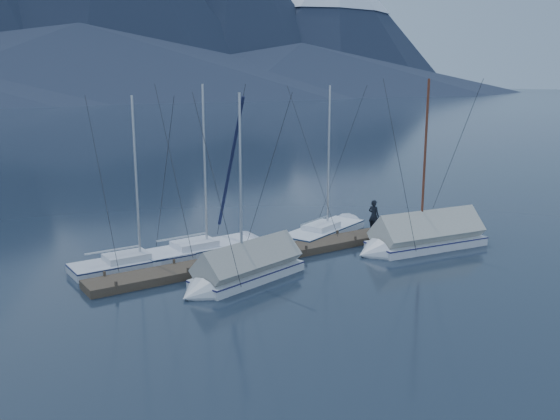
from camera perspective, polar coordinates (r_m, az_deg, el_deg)
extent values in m
plane|color=black|center=(26.10, 2.45, -5.51)|extent=(1000.00, 1000.00, 0.00)
cone|color=#475675|center=(507.07, -11.57, 18.30)|extent=(308.00, 308.00, 125.00)
cone|color=#475675|center=(559.03, 3.33, 17.42)|extent=(286.00, 286.00, 115.00)
cone|color=#192133|center=(369.42, -4.67, 18.85)|extent=(182.40, 182.40, 100.00)
cone|color=#192133|center=(406.70, 5.42, 17.39)|extent=(197.60, 197.60, 88.00)
cone|color=#192133|center=(275.46, -18.53, 13.41)|extent=(390.00, 390.00, 32.00)
cone|color=#192133|center=(332.95, 2.09, 13.39)|extent=(364.00, 364.00, 28.00)
cube|color=#382D23|center=(27.61, 0.00, -4.12)|extent=(18.00, 1.50, 0.34)
cube|color=black|center=(25.01, -11.59, -6.69)|extent=(3.00, 1.30, 0.30)
cube|color=black|center=(27.67, 0.00, -4.56)|extent=(3.00, 1.30, 0.30)
cube|color=black|center=(31.28, 9.19, -2.72)|extent=(3.00, 1.30, 0.30)
cylinder|color=#382D23|center=(24.89, -16.53, -6.08)|extent=(0.12, 0.12, 0.35)
cylinder|color=#382D23|center=(23.62, -15.49, -7.01)|extent=(0.12, 0.12, 0.35)
cylinder|color=#382D23|center=(25.86, -10.16, -5.05)|extent=(0.12, 0.12, 0.35)
cylinder|color=#382D23|center=(24.64, -8.84, -5.89)|extent=(0.12, 0.12, 0.35)
cylinder|color=#382D23|center=(27.13, -4.35, -4.06)|extent=(0.12, 0.12, 0.35)
cylinder|color=#382D23|center=(25.97, -2.82, -4.79)|extent=(0.12, 0.12, 0.35)
cylinder|color=#382D23|center=(28.66, 0.89, -3.13)|extent=(0.12, 0.12, 0.35)
cylinder|color=#382D23|center=(27.56, 2.54, -3.77)|extent=(0.12, 0.12, 0.35)
cylinder|color=#382D23|center=(30.41, 5.55, -2.27)|extent=(0.12, 0.12, 0.35)
cylinder|color=#382D23|center=(29.38, 7.27, -2.84)|extent=(0.12, 0.12, 0.35)
cylinder|color=#382D23|center=(32.34, 9.67, -1.51)|extent=(0.12, 0.12, 0.35)
cylinder|color=#382D23|center=(31.37, 11.42, -2.01)|extent=(0.12, 0.12, 0.35)
cube|color=silver|center=(26.83, -13.97, -5.14)|extent=(5.27, 1.81, 0.58)
cube|color=silver|center=(26.91, -13.94, -5.67)|extent=(4.48, 1.02, 0.26)
cube|color=#182048|center=(26.76, -14.00, -4.63)|extent=(5.33, 1.83, 0.05)
cone|color=silver|center=(27.96, -8.17, -4.18)|extent=(0.98, 1.69, 1.68)
cube|color=silver|center=(26.62, -14.55, -4.36)|extent=(1.85, 1.25, 0.26)
cylinder|color=#B2B7BF|center=(26.09, -13.68, 2.95)|extent=(0.11, 0.11, 7.01)
cylinder|color=#B2B7BF|center=(26.33, -15.85, -3.73)|extent=(2.37, 0.11, 0.08)
cylinder|color=#26262B|center=(26.57, -11.04, 3.24)|extent=(0.05, 2.65, 7.01)
cube|color=silver|center=(28.20, -7.70, -4.00)|extent=(5.65, 2.10, 0.61)
cube|color=silver|center=(28.28, -7.68, -4.54)|extent=(4.78, 1.23, 0.28)
cube|color=#162644|center=(28.13, -7.71, -3.49)|extent=(5.71, 2.12, 0.06)
cone|color=silver|center=(29.80, -2.28, -3.00)|extent=(1.10, 1.83, 1.78)
cube|color=silver|center=(27.96, -8.23, -3.21)|extent=(2.01, 1.39, 0.28)
cylinder|color=#B2B7BF|center=(27.53, -7.26, 4.19)|extent=(0.11, 0.11, 7.44)
cylinder|color=#B2B7BF|center=(27.56, -9.45, -2.58)|extent=(2.51, 0.19, 0.08)
cylinder|color=#26262B|center=(28.22, -4.78, 4.44)|extent=(0.14, 2.81, 7.44)
cube|color=white|center=(31.46, 4.23, -2.20)|extent=(5.81, 3.63, 0.61)
cube|color=white|center=(31.53, 4.22, -2.69)|extent=(4.75, 2.57, 0.28)
cube|color=navy|center=(31.39, 4.24, -1.75)|extent=(5.87, 3.67, 0.06)
cone|color=white|center=(34.12, 7.04, -1.11)|extent=(1.56, 2.01, 1.76)
cube|color=white|center=(31.12, 3.97, -1.52)|extent=(2.26, 1.87, 0.28)
cylinder|color=#B2B7BF|center=(31.01, 4.71, 5.07)|extent=(0.11, 0.11, 7.35)
cylinder|color=#B2B7BF|center=(30.50, 3.34, -1.00)|extent=(2.36, 0.93, 0.08)
cylinder|color=#26262B|center=(32.19, 5.99, 5.31)|extent=(0.98, 2.61, 7.36)
cube|color=silver|center=(29.92, 13.91, -3.30)|extent=(6.15, 2.84, 0.63)
cube|color=silver|center=(29.99, 13.88, -3.83)|extent=(5.15, 1.79, 0.29)
cube|color=#1B1A50|center=(29.85, 13.94, -2.80)|extent=(6.22, 2.87, 0.06)
cone|color=silver|center=(27.90, 8.55, -4.20)|extent=(1.30, 2.14, 2.02)
cylinder|color=#592819|center=(28.85, 13.75, 4.55)|extent=(0.11, 0.11, 7.66)
cylinder|color=#592819|center=(30.31, 15.38, -1.44)|extent=(2.66, 0.43, 0.09)
cylinder|color=#26262B|center=(27.92, 11.41, 4.41)|extent=(0.40, 2.97, 7.67)
cube|color=#ADADA2|center=(29.74, 13.98, -2.00)|extent=(5.87, 2.84, 2.14)
cube|color=silver|center=(24.51, -3.08, -6.45)|extent=(5.30, 2.96, 0.59)
cube|color=silver|center=(24.60, -3.07, -7.04)|extent=(4.37, 1.99, 0.27)
cube|color=#181644|center=(24.43, -3.09, -5.89)|extent=(5.35, 2.99, 0.05)
cone|color=silver|center=(22.68, -8.35, -8.15)|extent=(1.37, 1.91, 1.72)
cylinder|color=#B2B7BF|center=(23.30, -3.81, 2.40)|extent=(0.11, 0.11, 7.16)
cylinder|color=#B2B7BF|center=(24.86, -1.64, -4.15)|extent=(2.21, 0.63, 0.08)
cylinder|color=#26262B|center=(22.46, -6.11, 1.98)|extent=(0.64, 2.45, 7.17)
cube|color=#9A9890|center=(24.31, -3.10, -4.99)|extent=(5.06, 2.93, 1.82)
imported|color=black|center=(30.96, 9.01, -0.54)|extent=(0.54, 0.69, 1.66)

